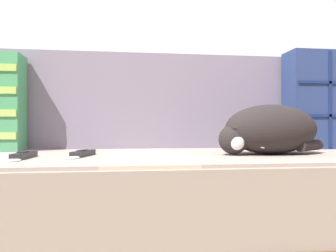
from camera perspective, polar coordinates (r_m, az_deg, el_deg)
The scene contains 5 objects.
couch at distance 1.24m, azimuth 1.74°, elevation -14.28°, with size 2.19×0.81×0.41m.
sofa_backrest at distance 1.54m, azimuth -0.29°, elevation 4.19°, with size 2.15×0.14×0.43m.
sleeping_cat at distance 1.21m, azimuth 17.08°, elevation -0.77°, with size 0.41×0.25×0.18m.
game_remote_near at distance 1.12m, azimuth -14.70°, elevation -4.68°, with size 0.09×0.19×0.02m.
game_remote_far at distance 1.10m, azimuth -23.89°, elevation -4.73°, with size 0.05×0.19×0.02m.
Camera 1 is at (-0.19, -1.05, 0.50)m, focal length 35.00 mm.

